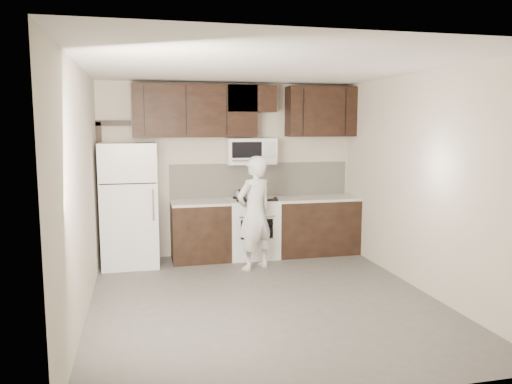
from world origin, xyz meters
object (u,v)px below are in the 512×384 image
object	(u,v)px
microwave	(251,151)
refrigerator	(129,205)
stove	(252,228)
person	(255,213)

from	to	relation	value
microwave	refrigerator	distance (m)	2.00
microwave	refrigerator	world-z (taller)	microwave
stove	refrigerator	bearing A→B (deg)	-178.49
refrigerator	person	bearing A→B (deg)	-19.32
refrigerator	person	world-z (taller)	refrigerator
microwave	person	size ratio (longest dim) A/B	0.47
stove	refrigerator	size ratio (longest dim) A/B	0.52
refrigerator	person	xyz separation A→B (m)	(1.73, -0.61, -0.09)
microwave	person	xyz separation A→B (m)	(-0.12, -0.77, -0.84)
microwave	refrigerator	bearing A→B (deg)	-174.85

